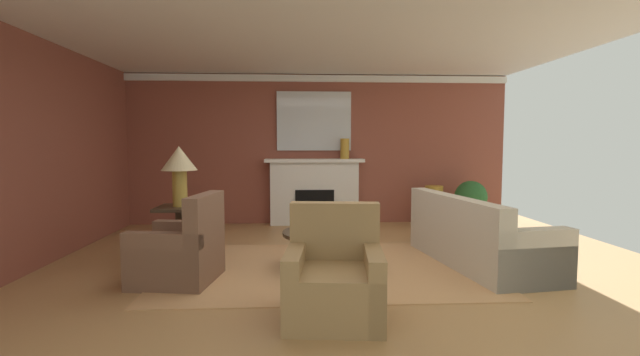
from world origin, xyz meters
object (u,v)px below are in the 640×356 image
(mantel_mirror, at_px, (314,121))
(vase_tall_corner, at_px, (434,206))
(potted_plant, at_px, (471,200))
(armchair_near_window, at_px, (181,254))
(vase_mantel_right, at_px, (345,149))
(side_table, at_px, (181,230))
(armchair_facing_fireplace, at_px, (334,282))
(sofa, at_px, (476,240))
(coffee_table, at_px, (325,241))
(fireplace, at_px, (314,193))
(table_lamp, at_px, (179,164))

(mantel_mirror, height_order, vase_tall_corner, mantel_mirror)
(potted_plant, bearing_deg, vase_tall_corner, 162.43)
(armchair_near_window, xyz_separation_m, vase_mantel_right, (2.12, 3.22, 1.08))
(mantel_mirror, height_order, side_table, mantel_mirror)
(armchair_facing_fireplace, bearing_deg, sofa, 39.20)
(armchair_facing_fireplace, distance_m, coffee_table, 1.45)
(fireplace, bearing_deg, vase_tall_corner, -8.01)
(mantel_mirror, xyz_separation_m, armchair_facing_fireplace, (-0.02, -4.44, -1.59))
(armchair_near_window, height_order, side_table, armchair_near_window)
(side_table, xyz_separation_m, table_lamp, (0.00, -0.00, 0.82))
(side_table, bearing_deg, coffee_table, -13.55)
(fireplace, distance_m, table_lamp, 3.09)
(armchair_facing_fireplace, xyz_separation_m, table_lamp, (-1.77, 1.88, 0.92))
(sofa, relative_size, side_table, 3.15)
(vase_mantel_right, bearing_deg, side_table, -134.31)
(vase_mantel_right, bearing_deg, mantel_mirror, 162.82)
(vase_mantel_right, bearing_deg, potted_plant, -11.41)
(fireplace, relative_size, sofa, 0.82)
(armchair_near_window, distance_m, side_table, 0.86)
(mantel_mirror, relative_size, potted_plant, 1.63)
(table_lamp, xyz_separation_m, vase_tall_corner, (3.91, 2.14, -0.86))
(armchair_facing_fireplace, xyz_separation_m, potted_plant, (2.74, 3.83, 0.19))
(fireplace, height_order, armchair_facing_fireplace, fireplace)
(vase_tall_corner, relative_size, potted_plant, 0.88)
(fireplace, bearing_deg, mantel_mirror, 90.00)
(armchair_facing_fireplace, relative_size, vase_tall_corner, 1.30)
(armchair_near_window, bearing_deg, vase_tall_corner, 38.76)
(mantel_mirror, height_order, vase_mantel_right, mantel_mirror)
(side_table, xyz_separation_m, potted_plant, (4.51, 1.95, 0.09))
(coffee_table, bearing_deg, armchair_near_window, -165.68)
(armchair_facing_fireplace, bearing_deg, vase_mantel_right, 82.45)
(coffee_table, height_order, vase_mantel_right, vase_mantel_right)
(armchair_facing_fireplace, relative_size, side_table, 1.36)
(table_lamp, bearing_deg, fireplace, 53.84)
(coffee_table, height_order, table_lamp, table_lamp)
(armchair_near_window, xyz_separation_m, table_lamp, (-0.21, 0.83, 0.92))
(armchair_facing_fireplace, distance_m, table_lamp, 2.74)
(armchair_near_window, distance_m, vase_tall_corner, 4.75)
(armchair_facing_fireplace, relative_size, vase_mantel_right, 2.58)
(armchair_near_window, height_order, coffee_table, armchair_near_window)
(armchair_near_window, bearing_deg, side_table, 104.23)
(mantel_mirror, distance_m, side_table, 3.46)
(armchair_facing_fireplace, xyz_separation_m, vase_tall_corner, (2.14, 4.02, 0.06))
(mantel_mirror, distance_m, armchair_facing_fireplace, 4.71)
(mantel_mirror, bearing_deg, coffee_table, -89.95)
(table_lamp, bearing_deg, sofa, -5.40)
(table_lamp, relative_size, potted_plant, 0.90)
(coffee_table, bearing_deg, vase_tall_corner, 50.38)
(mantel_mirror, relative_size, coffee_table, 1.36)
(armchair_near_window, height_order, potted_plant, armchair_near_window)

